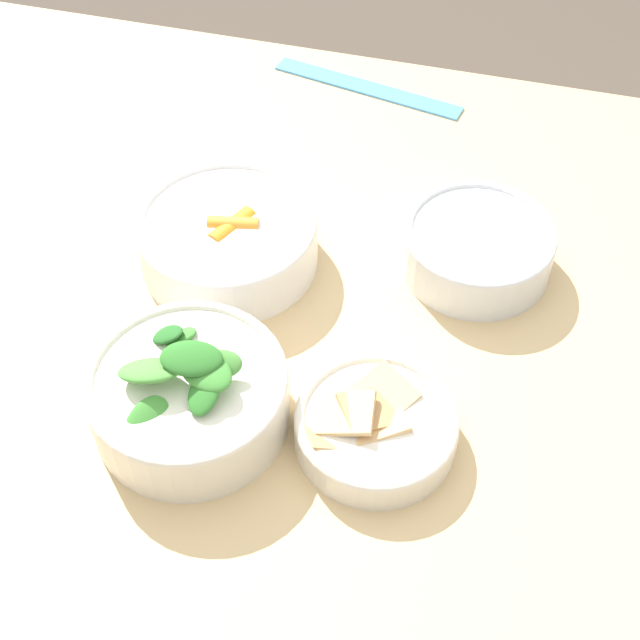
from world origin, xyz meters
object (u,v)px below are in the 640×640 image
ruler (367,88)px  bowl_greens (188,394)px  bowl_cookies (374,426)px  bowl_carrots (228,238)px  bowl_beans_hotdog (477,249)px

ruler → bowl_greens: bearing=-94.5°
bowl_cookies → ruler: size_ratio=0.57×
bowl_carrots → bowl_cookies: 0.27m
bowl_greens → bowl_beans_hotdog: 0.35m
bowl_cookies → ruler: 0.55m
bowl_carrots → ruler: 0.35m
bowl_carrots → ruler: size_ratio=0.74×
bowl_carrots → ruler: (0.08, 0.34, -0.03)m
bowl_greens → ruler: size_ratio=0.70×
bowl_greens → bowl_cookies: bearing=6.8°
bowl_beans_hotdog → ruler: size_ratio=0.62×
bowl_beans_hotdog → bowl_cookies: size_ratio=1.07×
bowl_beans_hotdog → ruler: 0.34m
bowl_carrots → ruler: bearing=77.7°
bowl_greens → bowl_cookies: bowl_greens is taller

